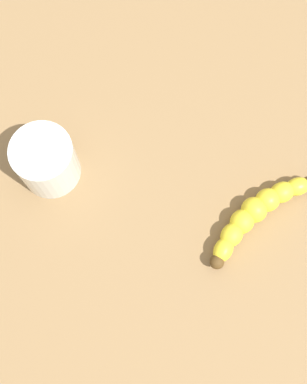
% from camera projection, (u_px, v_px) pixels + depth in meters
% --- Properties ---
extents(wooden_tabletop, '(1.20, 1.20, 0.03)m').
position_uv_depth(wooden_tabletop, '(132.00, 203.00, 0.81)').
color(wooden_tabletop, olive).
rests_on(wooden_tabletop, ground).
extents(banana, '(0.20, 0.08, 0.04)m').
position_uv_depth(banana, '(257.00, 213.00, 0.76)').
color(banana, yellow).
rests_on(banana, wooden_tabletop).
extents(smoothie_glass, '(0.09, 0.09, 0.09)m').
position_uv_depth(smoothie_glass, '(46.00, 161.00, 0.76)').
color(smoothie_glass, silver).
rests_on(smoothie_glass, wooden_tabletop).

